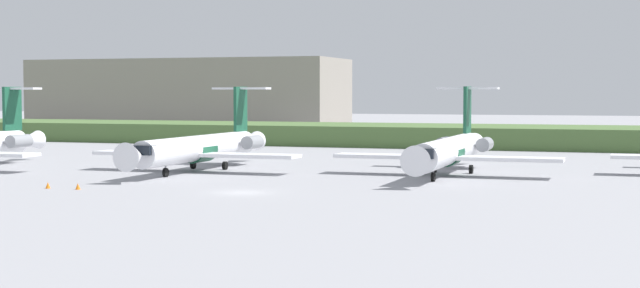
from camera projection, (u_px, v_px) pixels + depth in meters
ground_plane at (348, 166)px, 105.52m from camera, size 500.00×500.00×0.00m
grass_berm at (428, 135)px, 146.25m from camera, size 320.00×20.00×3.17m
regional_jet_third at (201, 147)px, 98.78m from camera, size 22.81×31.00×9.00m
regional_jet_fourth at (450, 150)px, 94.02m from camera, size 22.81×31.00×9.00m
distant_hangar at (188, 96)px, 197.18m from camera, size 66.66×21.46×15.28m
safety_cone_front_marker at (48, 185)px, 80.46m from camera, size 0.44×0.44×0.55m
safety_cone_mid_marker at (78, 186)px, 79.60m from camera, size 0.44×0.44×0.55m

